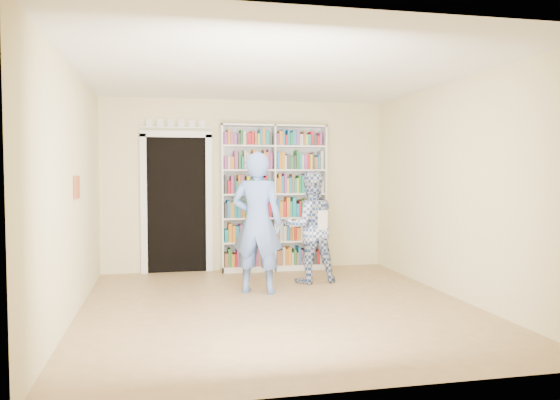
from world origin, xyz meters
The scene contains 11 objects.
floor centered at (0.00, 0.00, 0.00)m, with size 5.00×5.00×0.00m, color olive.
ceiling centered at (0.00, 0.00, 2.70)m, with size 5.00×5.00×0.00m, color white.
wall_back centered at (0.00, 2.50, 1.35)m, with size 4.50×4.50×0.00m, color beige.
wall_left centered at (-2.25, 0.00, 1.35)m, with size 5.00×5.00×0.00m, color beige.
wall_right centered at (2.25, 0.00, 1.35)m, with size 5.00×5.00×0.00m, color beige.
bookshelf centered at (0.41, 2.34, 1.16)m, with size 1.68×0.31×2.31m.
doorway centered at (-1.10, 2.48, 1.18)m, with size 1.10×0.08×2.43m.
wall_art centered at (-2.23, 0.20, 1.40)m, with size 0.03×0.25×0.25m, color brown.
man_blue centered at (-0.12, 0.78, 0.91)m, with size 0.66×0.44×1.82m, color #5575BF.
man_plaid centered at (0.73, 1.30, 0.79)m, with size 0.77×0.60×1.57m, color navy.
paper_sheet centered at (0.84, 1.03, 0.91)m, with size 0.19×0.01×0.27m, color white.
Camera 1 is at (-1.29, -6.13, 1.57)m, focal length 35.00 mm.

